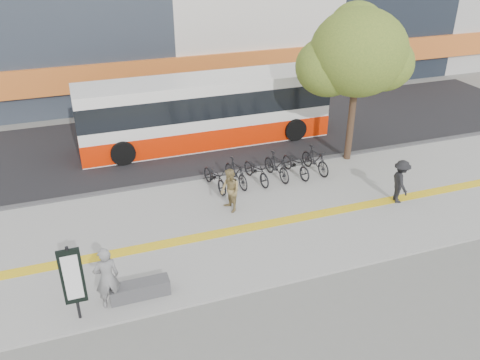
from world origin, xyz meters
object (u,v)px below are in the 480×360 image
object	(u,v)px
bench	(140,290)
street_tree	(356,54)
pedestrian_tan	(230,191)
seated_woman	(107,278)
signboard	(72,278)
pedestrian_dark	(400,181)
bus	(206,113)

from	to	relation	value
bench	street_tree	bearing A→B (deg)	31.62
bench	pedestrian_tan	bearing A→B (deg)	43.02
seated_woman	pedestrian_tan	world-z (taller)	seated_woman
signboard	seated_woman	world-z (taller)	signboard
seated_woman	pedestrian_dark	world-z (taller)	seated_woman
pedestrian_tan	bus	bearing A→B (deg)	160.37
signboard	seated_woman	xyz separation A→B (m)	(0.80, 0.23, -0.39)
seated_woman	pedestrian_dark	bearing A→B (deg)	-176.38
signboard	pedestrian_tan	size ratio (longest dim) A/B	1.40
bus	pedestrian_dark	world-z (taller)	bus
signboard	seated_woman	size ratio (longest dim) A/B	1.22
pedestrian_dark	bus	bearing A→B (deg)	47.56
bench	pedestrian_dark	size ratio (longest dim) A/B	0.99
signboard	pedestrian_dark	xyz separation A→B (m)	(11.25, 2.37, -0.48)
street_tree	seated_woman	distance (m)	12.71
bench	bus	size ratio (longest dim) A/B	0.14
signboard	pedestrian_dark	distance (m)	11.51
bench	pedestrian_dark	world-z (taller)	pedestrian_dark
seated_woman	pedestrian_tan	xyz separation A→B (m)	(4.51, 3.54, -0.11)
street_tree	seated_woman	bearing A→B (deg)	-150.06
bus	bench	bearing A→B (deg)	-115.52
bench	signboard	distance (m)	1.94
seated_woman	signboard	bearing A→B (deg)	8.32
bus	pedestrian_tan	xyz separation A→B (m)	(-0.92, -6.23, -0.60)
pedestrian_tan	street_tree	bearing A→B (deg)	101.57
bus	pedestrian_tan	distance (m)	6.33
bus	pedestrian_dark	xyz separation A→B (m)	(5.02, -7.63, -0.58)
street_tree	pedestrian_dark	world-z (taller)	street_tree
bench	pedestrian_dark	distance (m)	9.89
bench	pedestrian_tan	distance (m)	5.11
bench	seated_woman	xyz separation A→B (m)	(-0.80, -0.07, 0.68)
pedestrian_tan	pedestrian_dark	xyz separation A→B (m)	(5.94, -1.40, 0.02)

